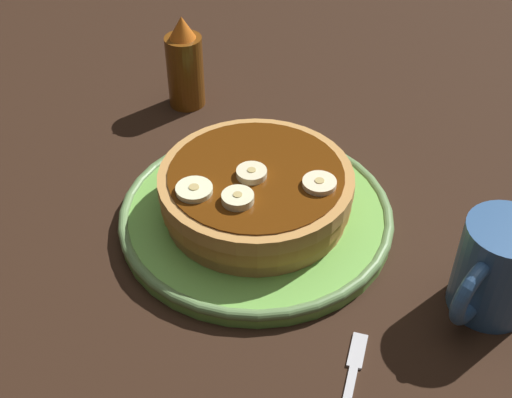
% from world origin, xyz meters
% --- Properties ---
extents(ground_plane, '(1.40, 1.40, 0.03)m').
position_xyz_m(ground_plane, '(0.00, 0.00, -0.01)').
color(ground_plane, black).
extents(plate, '(0.27, 0.27, 0.02)m').
position_xyz_m(plate, '(0.00, 0.00, 0.01)').
color(plate, '#72B74C').
rests_on(plate, ground_plane).
extents(pancake_stack, '(0.19, 0.19, 0.05)m').
position_xyz_m(pancake_stack, '(-0.00, -0.00, 0.04)').
color(pancake_stack, '#BF7D47').
rests_on(pancake_stack, plate).
extents(banana_slice_0, '(0.03, 0.03, 0.01)m').
position_xyz_m(banana_slice_0, '(0.01, 0.00, 0.07)').
color(banana_slice_0, beige).
rests_on(banana_slice_0, pancake_stack).
extents(banana_slice_1, '(0.03, 0.03, 0.01)m').
position_xyz_m(banana_slice_1, '(0.06, -0.02, 0.07)').
color(banana_slice_1, '#F1F3C1').
rests_on(banana_slice_1, pancake_stack).
extents(banana_slice_2, '(0.03, 0.03, 0.01)m').
position_xyz_m(banana_slice_2, '(-0.03, 0.05, 0.07)').
color(banana_slice_2, '#FDE8BC').
rests_on(banana_slice_2, pancake_stack).
extents(banana_slice_3, '(0.03, 0.03, 0.01)m').
position_xyz_m(banana_slice_3, '(0.04, 0.02, 0.07)').
color(banana_slice_3, '#F1EDBC').
rests_on(banana_slice_3, pancake_stack).
extents(coffee_mug, '(0.10, 0.07, 0.09)m').
position_xyz_m(coffee_mug, '(-0.06, 0.22, 0.05)').
color(coffee_mug, '#33598C').
rests_on(coffee_mug, ground_plane).
extents(fork, '(0.12, 0.07, 0.01)m').
position_xyz_m(fork, '(0.09, 0.19, 0.00)').
color(fork, silver).
rests_on(fork, ground_plane).
extents(syrup_bottle, '(0.04, 0.04, 0.12)m').
position_xyz_m(syrup_bottle, '(-0.10, -0.22, 0.05)').
color(syrup_bottle, brown).
rests_on(syrup_bottle, ground_plane).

